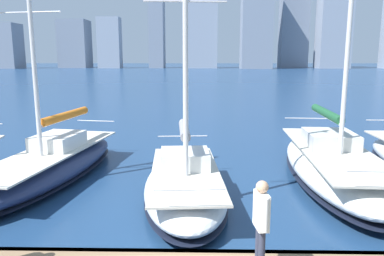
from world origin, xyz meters
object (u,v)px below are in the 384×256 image
sailboat_grey (185,183)px  sailboat_orange (53,163)px  sailboat_forest (332,163)px  person_white_shirt (261,216)px

sailboat_grey → sailboat_orange: 5.64m
sailboat_forest → sailboat_orange: bearing=-0.4°
sailboat_forest → sailboat_orange: size_ratio=1.40×
sailboat_forest → sailboat_grey: (5.47, 2.10, -0.10)m
sailboat_forest → person_white_shirt: sailboat_forest is taller
sailboat_forest → person_white_shirt: 8.02m
person_white_shirt → sailboat_grey: bearing=-71.4°
sailboat_forest → sailboat_orange: sailboat_forest is taller
sailboat_grey → person_white_shirt: size_ratio=5.38×
sailboat_orange → person_white_shirt: (-6.84, 7.06, 1.03)m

